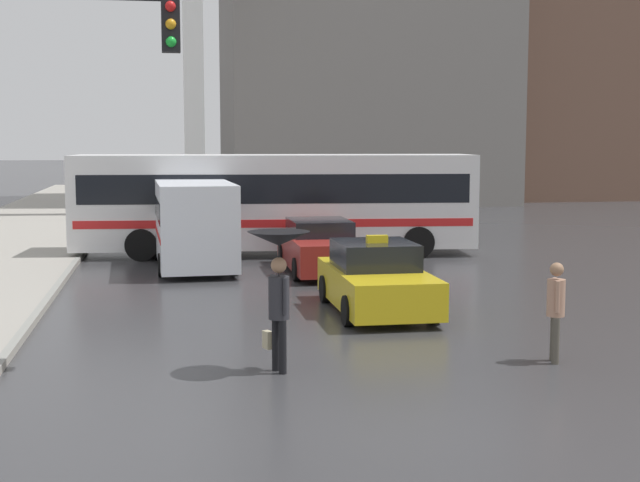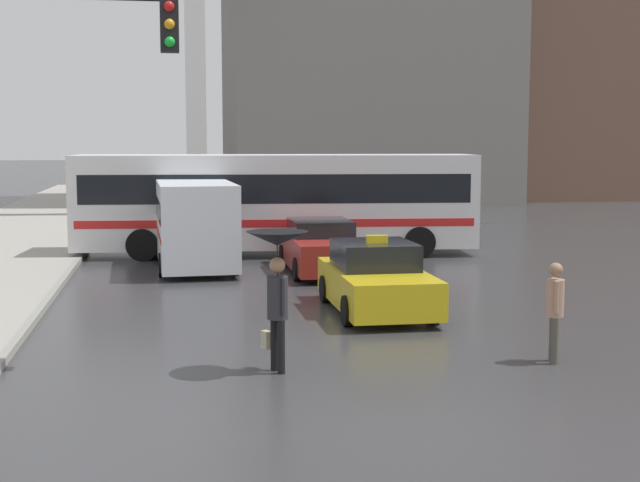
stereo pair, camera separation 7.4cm
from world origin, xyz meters
name	(u,v)px [view 1 (the left image)]	position (x,y,z in m)	size (l,w,h in m)	color
ground_plane	(401,432)	(0.00, 0.00, 0.00)	(300.00, 300.00, 0.00)	#38383A
taxi	(376,280)	(1.47, 7.57, 0.67)	(1.91, 4.13, 1.61)	gold
sedan_red	(321,248)	(1.27, 13.29, 0.67)	(1.91, 4.62, 1.41)	maroon
ambulance_van	(193,220)	(-2.10, 14.83, 1.34)	(2.26, 5.70, 2.42)	silver
city_bus	(275,199)	(0.49, 17.18, 1.73)	(12.47, 3.53, 3.11)	silver
pedestrian_with_umbrella	(279,264)	(-1.13, 3.07, 1.70)	(0.96, 0.96, 2.19)	black
pedestrian_man	(556,305)	(3.33, 2.93, 0.95)	(0.36, 0.44, 1.63)	#4C473D
traffic_light	(49,102)	(-4.50, 3.59, 4.13)	(3.25, 0.38, 6.00)	black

